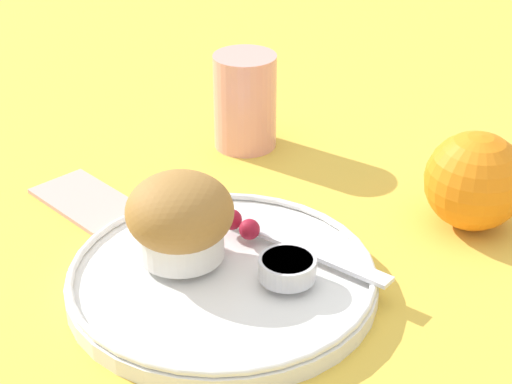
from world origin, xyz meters
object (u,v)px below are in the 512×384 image
orange_fruit (475,181)px  juice_glass (245,101)px  muffin (180,218)px  butter_knife (294,243)px

orange_fruit → juice_glass: 0.26m
muffin → juice_glass: (-0.14, 0.20, -0.00)m
butter_knife → muffin: bearing=-133.3°
orange_fruit → muffin: bearing=-116.5°
juice_glass → orange_fruit: bearing=7.6°
butter_knife → juice_glass: 0.23m
muffin → juice_glass: 0.24m
muffin → orange_fruit: (0.12, 0.23, -0.01)m
juice_glass → butter_knife: bearing=-33.5°
orange_fruit → juice_glass: size_ratio=0.88×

